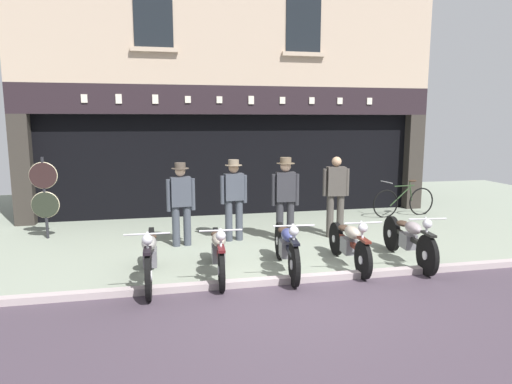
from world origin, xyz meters
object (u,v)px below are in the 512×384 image
shopkeeper_center (234,196)px  tyre_sign_pole (44,191)px  motorcycle_center_right (349,243)px  motorcycle_right (409,238)px  assistant_far_right (336,193)px  motorcycle_left (150,255)px  advert_board_near (283,149)px  leaning_bicycle (404,201)px  motorcycle_center (287,246)px  advert_board_far (316,146)px  motorcycle_center_left (218,250)px  salesman_left (181,200)px  salesman_right (285,195)px

shopkeeper_center → tyre_sign_pole: 3.93m
motorcycle_center_right → motorcycle_right: bearing=-177.5°
assistant_far_right → motorcycle_left: bearing=34.5°
motorcycle_right → shopkeeper_center: shopkeeper_center is taller
advert_board_near → leaning_bicycle: bearing=-22.7°
motorcycle_center → motorcycle_center_right: (1.11, 0.05, -0.02)m
motorcycle_center_right → advert_board_far: bearing=-99.3°
motorcycle_left → advert_board_far: advert_board_far is taller
tyre_sign_pole → advert_board_far: (6.50, 1.72, 0.77)m
motorcycle_left → leaning_bicycle: 7.30m
motorcycle_center_left → assistant_far_right: 3.37m
motorcycle_right → tyre_sign_pole: size_ratio=1.21×
motorcycle_center_right → shopkeeper_center: shopkeeper_center is taller
motorcycle_center_left → advert_board_far: advert_board_far is taller
leaning_bicycle → tyre_sign_pole: bearing=87.5°
motorcycle_right → shopkeeper_center: 3.47m
motorcycle_center_left → salesman_left: size_ratio=1.21×
salesman_left → shopkeeper_center: 1.09m
advert_board_near → tyre_sign_pole: bearing=-162.9°
motorcycle_left → advert_board_far: bearing=-130.7°
motorcycle_center → leaning_bicycle: size_ratio=1.12×
salesman_left → tyre_sign_pole: (-2.74, 1.15, 0.09)m
salesman_left → salesman_right: salesman_right is taller
assistant_far_right → tyre_sign_pole: (-5.95, 1.13, 0.05)m
shopkeeper_center → salesman_right: bearing=157.8°
motorcycle_center_right → salesman_left: bearing=-31.5°
motorcycle_left → motorcycle_center: bearing=-177.7°
tyre_sign_pole → advert_board_far: advert_board_far is taller
motorcycle_center_left → salesman_right: (1.60, 1.78, 0.55)m
tyre_sign_pole → shopkeeper_center: bearing=-14.4°
motorcycle_center_left → assistant_far_right: bearing=-141.5°
assistant_far_right → advert_board_near: (-0.36, 2.85, 0.75)m
motorcycle_center → advert_board_near: (1.26, 4.80, 1.27)m
motorcycle_center_right → assistant_far_right: 2.04m
salesman_left → motorcycle_center_left: bearing=99.0°
salesman_right → assistant_far_right: (1.13, 0.13, -0.02)m
motorcycle_center_right → motorcycle_left: bearing=4.9°
salesman_left → motorcycle_right: bearing=148.1°
salesman_right → tyre_sign_pole: bearing=-9.0°
advert_board_far → leaning_bicycle: advert_board_far is taller
motorcycle_left → motorcycle_center: (2.17, 0.04, -0.01)m
motorcycle_center_left → motorcycle_right: (3.32, -0.01, 0.02)m
tyre_sign_pole → leaning_bicycle: 8.53m
motorcycle_left → motorcycle_center_left: bearing=-174.2°
motorcycle_right → assistant_far_right: size_ratio=1.21×
salesman_right → tyre_sign_pole: 4.98m
salesman_left → motorcycle_center: bearing=124.2°
motorcycle_center → advert_board_far: advert_board_far is taller
tyre_sign_pole → leaning_bicycle: size_ratio=0.95×
motorcycle_left → salesman_right: 3.28m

